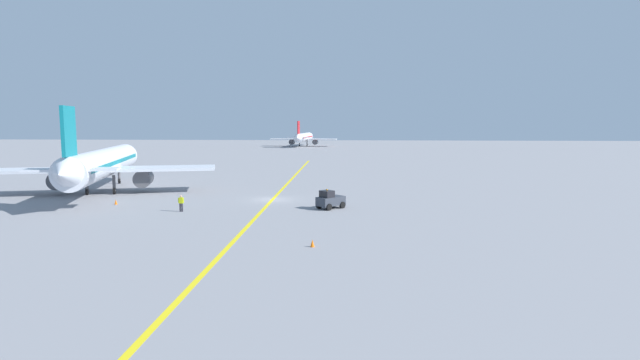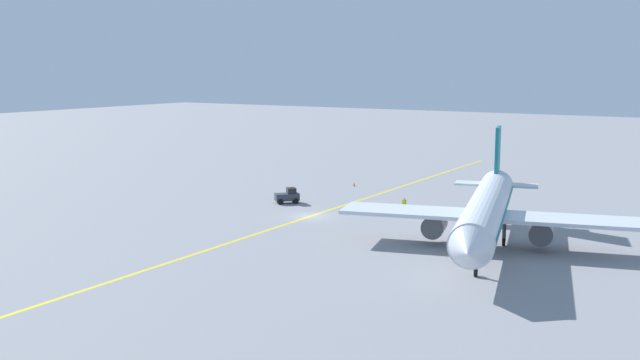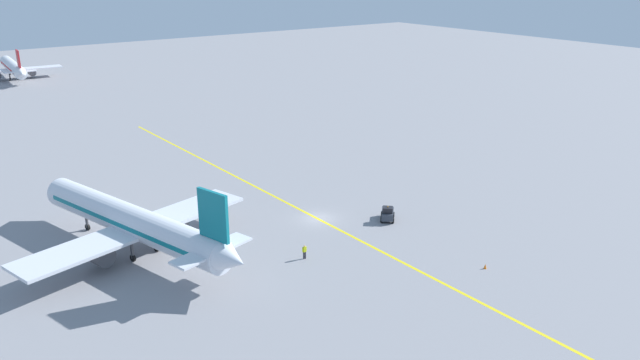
{
  "view_description": "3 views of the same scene",
  "coord_description": "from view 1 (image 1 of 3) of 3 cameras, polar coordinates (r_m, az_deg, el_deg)",
  "views": [
    {
      "loc": [
        9.48,
        -57.09,
        8.93
      ],
      "look_at": [
        5.63,
        -0.67,
        2.43
      ],
      "focal_mm": 28.0,
      "sensor_mm": 36.0,
      "label": 1
    },
    {
      "loc": [
        -45.83,
        71.51,
        17.21
      ],
      "look_at": [
        -0.09,
        -1.95,
        4.01
      ],
      "focal_mm": 42.0,
      "sensor_mm": 36.0,
      "label": 2
    },
    {
      "loc": [
        -43.54,
        -60.27,
        31.33
      ],
      "look_at": [
        2.0,
        2.2,
        4.27
      ],
      "focal_mm": 35.0,
      "sensor_mm": 36.0,
      "label": 3
    }
  ],
  "objects": [
    {
      "name": "airplane_distant_taxiing",
      "position": [
        190.96,
        -1.87,
        4.88
      ],
      "size": [
        25.41,
        31.97,
        9.54
      ],
      "color": "silver",
      "rests_on": "ground"
    },
    {
      "name": "traffic_cone_near_nose",
      "position": [
        36.33,
        -0.88,
        -7.23
      ],
      "size": [
        0.32,
        0.32,
        0.55
      ],
      "primitive_type": "cone",
      "color": "orange",
      "rests_on": "ground"
    },
    {
      "name": "ground_plane",
      "position": [
        58.56,
        -5.46,
        -2.25
      ],
      "size": [
        400.0,
        400.0,
        0.0
      ],
      "primitive_type": "plane",
      "color": "gray"
    },
    {
      "name": "airplane_at_gate",
      "position": [
        69.27,
        -23.61,
        1.68
      ],
      "size": [
        28.39,
        35.03,
        10.6
      ],
      "color": "silver",
      "rests_on": "ground"
    },
    {
      "name": "ground_crew_worker",
      "position": [
        52.27,
        -15.6,
        -2.52
      ],
      "size": [
        0.58,
        0.22,
        1.68
      ],
      "color": "#23232D",
      "rests_on": "ground"
    },
    {
      "name": "traffic_cone_mid_apron",
      "position": [
        59.26,
        -22.3,
        -2.34
      ],
      "size": [
        0.32,
        0.32,
        0.55
      ],
      "primitive_type": "cone",
      "color": "orange",
      "rests_on": "ground"
    },
    {
      "name": "baggage_tug_dark",
      "position": [
        52.14,
        1.16,
        -2.3
      ],
      "size": [
        3.15,
        3.21,
        2.11
      ],
      "color": "#333842",
      "rests_on": "ground"
    },
    {
      "name": "apron_yellow_centreline",
      "position": [
        58.56,
        -5.46,
        -2.24
      ],
      "size": [
        2.78,
        119.98,
        0.01
      ],
      "primitive_type": "cube",
      "rotation": [
        0.0,
        0.0,
        0.02
      ],
      "color": "yellow",
      "rests_on": "ground"
    }
  ]
}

